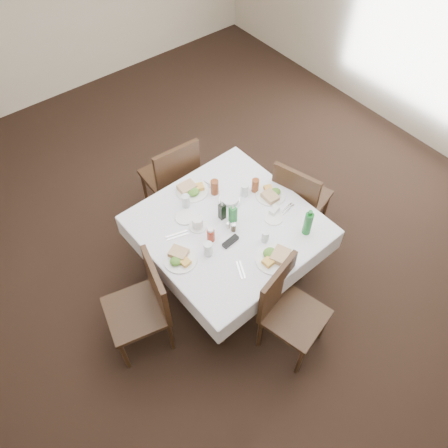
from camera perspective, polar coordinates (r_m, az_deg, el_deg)
name	(u,v)px	position (r m, az deg, el deg)	size (l,w,h in m)	color
ground_plane	(222,250)	(4.47, -0.20, -3.41)	(7.00, 7.00, 0.00)	black
room_shell	(222,113)	(3.21, -0.28, 14.28)	(6.04, 7.04, 2.80)	beige
dining_table	(228,229)	(3.76, 0.56, -0.69)	(1.44, 1.44, 0.76)	black
chair_north	(173,175)	(4.38, -6.66, 6.36)	(0.50, 0.50, 1.00)	black
chair_south	(286,305)	(3.56, 8.16, -10.49)	(0.55, 0.55, 0.96)	black
chair_east	(298,197)	(4.22, 9.65, 3.48)	(0.58, 0.58, 0.98)	black
chair_west	(146,302)	(3.57, -10.18, -10.02)	(0.56, 0.56, 0.98)	black
meal_north	(192,189)	(3.93, -4.26, 4.53)	(0.29, 0.29, 0.06)	white
meal_south	(275,257)	(3.49, 6.63, -4.32)	(0.30, 0.30, 0.07)	white
meal_east	(271,194)	(3.91, 6.16, 3.87)	(0.27, 0.27, 0.06)	white
meal_west	(180,258)	(3.49, -5.83, -4.43)	(0.27, 0.27, 0.06)	white
side_plate_a	(185,217)	(3.75, -5.12, 0.91)	(0.17, 0.17, 0.01)	white
side_plate_b	(274,218)	(3.76, 6.49, 0.79)	(0.16, 0.16, 0.01)	white
water_n	(186,201)	(3.79, -5.00, 3.00)	(0.07, 0.07, 0.13)	silver
water_s	(265,236)	(3.56, 5.42, -1.63)	(0.06, 0.06, 0.11)	silver
water_e	(245,190)	(3.87, 2.70, 4.44)	(0.07, 0.07, 0.12)	silver
water_w	(208,249)	(3.47, -2.10, -3.27)	(0.07, 0.07, 0.13)	silver
iced_tea_a	(215,187)	(3.87, -1.23, 4.83)	(0.07, 0.07, 0.15)	brown
iced_tea_b	(255,185)	(3.91, 4.10, 5.05)	(0.06, 0.06, 0.14)	brown
bread_basket	(229,200)	(3.83, 0.71, 3.17)	(0.19, 0.19, 0.06)	silver
oil_cruet_dark	(222,211)	(3.67, -0.25, 1.74)	(0.05, 0.05, 0.21)	black
oil_cruet_green	(233,214)	(3.65, 1.17, 1.32)	(0.05, 0.05, 0.22)	#187027
ketchup_bottle	(211,235)	(3.55, -1.74, -1.41)	(0.07, 0.07, 0.14)	maroon
salt_shaker	(228,225)	(3.65, 0.56, -0.19)	(0.03, 0.03, 0.07)	white
pepper_shaker	(234,227)	(3.62, 1.26, -0.43)	(0.04, 0.04, 0.09)	#3F3523
coffee_mug	(198,223)	(3.65, -3.46, 0.13)	(0.15, 0.15, 0.11)	white
sunglasses	(231,241)	(3.57, 0.86, -2.28)	(0.16, 0.06, 0.03)	black
green_bottle	(308,223)	(3.62, 10.91, 0.11)	(0.07, 0.07, 0.27)	#187027
sugar_caddy	(274,210)	(3.78, 6.56, 1.77)	(0.11, 0.08, 0.05)	white
cutlery_n	(207,185)	(3.99, -2.17, 5.10)	(0.11, 0.20, 0.01)	silver
cutlery_s	(241,270)	(3.43, 2.21, -6.01)	(0.11, 0.17, 0.01)	silver
cutlery_e	(287,209)	(3.84, 8.25, 1.98)	(0.16, 0.06, 0.01)	silver
cutlery_w	(177,235)	(3.64, -6.15, -1.47)	(0.20, 0.10, 0.01)	silver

